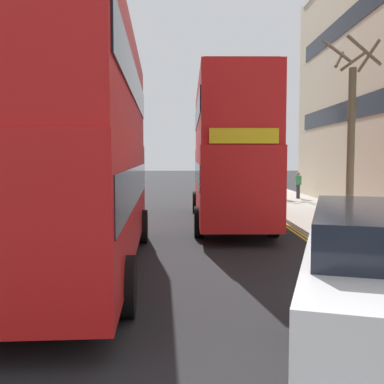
% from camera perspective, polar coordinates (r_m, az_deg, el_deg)
% --- Properties ---
extents(sidewalk_right, '(4.00, 80.00, 0.14)m').
position_cam_1_polar(sidewalk_right, '(17.95, 19.30, -4.27)').
color(sidewalk_right, '#ADA89E').
rests_on(sidewalk_right, ground).
extents(kerb_line_outer, '(0.10, 56.00, 0.01)m').
position_cam_1_polar(kerb_line_outer, '(15.44, 14.52, -5.79)').
color(kerb_line_outer, yellow).
rests_on(kerb_line_outer, ground).
extents(kerb_line_inner, '(0.10, 56.00, 0.01)m').
position_cam_1_polar(kerb_line_inner, '(15.40, 13.94, -5.81)').
color(kerb_line_inner, yellow).
rests_on(kerb_line_inner, ground).
extents(double_decker_bus_away, '(3.18, 10.91, 5.64)m').
position_cam_1_polar(double_decker_bus_away, '(11.15, -13.41, 6.00)').
color(double_decker_bus_away, red).
rests_on(double_decker_bus_away, ground).
extents(double_decker_bus_oncoming, '(2.88, 10.83, 5.64)m').
position_cam_1_polar(double_decker_bus_oncoming, '(18.71, 4.48, 5.39)').
color(double_decker_bus_oncoming, red).
rests_on(double_decker_bus_oncoming, ground).
extents(pedestrian_far, '(0.34, 0.22, 1.62)m').
position_cam_1_polar(pedestrian_far, '(29.06, 13.01, 0.89)').
color(pedestrian_far, '#2D2D38').
rests_on(pedestrian_far, sidewalk_right).
extents(street_tree_near, '(1.86, 1.69, 6.94)m').
position_cam_1_polar(street_tree_near, '(33.21, 7.70, 5.55)').
color(street_tree_near, '#6B6047').
rests_on(street_tree_near, sidewalk_right).
extents(street_tree_mid, '(1.91, 1.83, 6.96)m').
position_cam_1_polar(street_tree_mid, '(18.40, 19.08, 7.24)').
color(street_tree_mid, '#6B6047').
rests_on(street_tree_mid, sidewalk_right).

